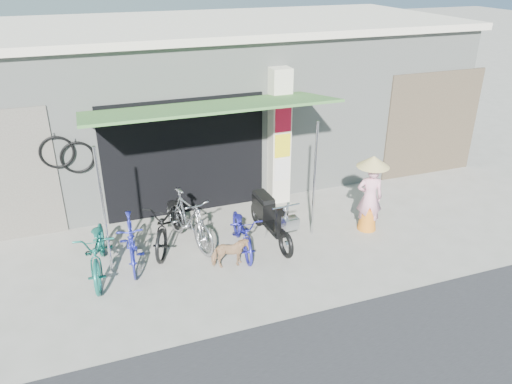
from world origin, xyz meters
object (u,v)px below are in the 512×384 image
object	(u,v)px
bike_blue	(131,242)
bike_navy	(242,231)
bike_black	(170,221)
moped	(270,217)
bike_silver	(188,219)
nun	(370,193)
bike_teal	(99,249)
street_dog	(230,253)

from	to	relation	value
bike_blue	bike_navy	world-z (taller)	bike_blue
bike_black	moped	distance (m)	1.91
bike_navy	bike_silver	bearing A→B (deg)	153.90
bike_navy	moped	bearing A→B (deg)	23.24
bike_navy	nun	xyz separation A→B (m)	(2.64, -0.10, 0.39)
bike_teal	bike_silver	distance (m)	1.73
bike_black	bike_silver	xyz separation A→B (m)	(0.33, -0.12, 0.03)
bike_teal	bike_blue	xyz separation A→B (m)	(0.56, 0.10, -0.03)
bike_black	bike_navy	world-z (taller)	bike_black
moped	bike_silver	bearing A→B (deg)	163.23
bike_silver	nun	xyz separation A→B (m)	(3.54, -0.66, 0.27)
bike_teal	bike_navy	xyz separation A→B (m)	(2.57, -0.12, -0.07)
bike_teal	nun	bearing A→B (deg)	4.31
bike_black	nun	world-z (taller)	nun
bike_blue	street_dog	distance (m)	1.78
bike_blue	bike_navy	size ratio (longest dim) A/B	0.97
bike_blue	bike_navy	xyz separation A→B (m)	(2.01, -0.22, -0.05)
bike_silver	moped	bearing A→B (deg)	-30.35
bike_teal	street_dog	xyz separation A→B (m)	(2.19, -0.60, -0.20)
bike_blue	street_dog	xyz separation A→B (m)	(1.63, -0.70, -0.18)
moped	bike_blue	bearing A→B (deg)	176.04
bike_blue	moped	distance (m)	2.64
bike_navy	street_dog	distance (m)	0.63
bike_black	bike_silver	bearing A→B (deg)	4.52
bike_silver	moped	size ratio (longest dim) A/B	0.96
street_dog	moped	world-z (taller)	moped
bike_black	bike_silver	size ratio (longest dim) A/B	1.08
bike_teal	moped	distance (m)	3.20
bike_navy	moped	world-z (taller)	moped
bike_blue	bike_silver	xyz separation A→B (m)	(1.12, 0.34, 0.08)
bike_black	street_dog	size ratio (longest dim) A/B	2.86
bike_blue	street_dog	bearing A→B (deg)	-18.47
bike_teal	moped	bearing A→B (deg)	8.12
bike_silver	nun	bearing A→B (deg)	-27.55
street_dog	nun	world-z (taller)	nun
bike_teal	bike_blue	distance (m)	0.57
bike_blue	bike_black	size ratio (longest dim) A/B	0.80
street_dog	moped	bearing A→B (deg)	-52.18
bike_teal	moped	world-z (taller)	moped
bike_blue	moped	world-z (taller)	moped
bike_teal	nun	distance (m)	5.23
bike_blue	nun	distance (m)	4.68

